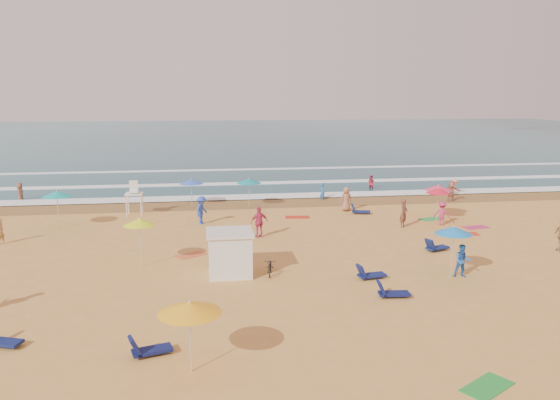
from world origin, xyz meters
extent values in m
plane|color=gold|center=(0.00, 0.00, 0.00)|extent=(220.00, 220.00, 0.00)
cube|color=#0C4756|center=(0.00, 84.00, 0.00)|extent=(220.00, 140.00, 0.18)
plane|color=olive|center=(0.00, 12.50, 0.01)|extent=(220.00, 220.00, 0.00)
cube|color=white|center=(0.00, 15.00, 0.10)|extent=(200.00, 2.20, 0.05)
cube|color=white|center=(0.00, 22.00, 0.10)|extent=(200.00, 1.60, 0.05)
cube|color=white|center=(0.00, 32.00, 0.10)|extent=(200.00, 1.20, 0.05)
cube|color=silver|center=(-5.70, -4.57, 1.00)|extent=(2.00, 2.00, 2.00)
cube|color=silver|center=(-5.70, -4.57, 2.06)|extent=(2.20, 2.20, 0.12)
imported|color=black|center=(-3.80, -4.87, 0.40)|extent=(0.75, 1.57, 0.79)
cone|color=blue|center=(-7.78, 12.44, 1.89)|extent=(1.83, 1.83, 0.35)
cone|color=teal|center=(-3.41, 11.26, 2.03)|extent=(1.87, 1.87, 0.35)
cone|color=#FFAB15|center=(-7.38, -13.80, 2.10)|extent=(1.97, 1.97, 0.35)
cone|color=red|center=(8.75, 4.48, 2.15)|extent=(1.55, 1.55, 0.35)
cone|color=#187CD0|center=(4.59, -6.50, 2.29)|extent=(1.71, 1.71, 0.35)
cone|color=#14A59E|center=(-16.14, 6.21, 2.25)|extent=(1.87, 1.87, 0.35)
cone|color=#DDF019|center=(-10.04, -2.70, 2.29)|extent=(1.59, 1.59, 0.35)
cone|color=#E53257|center=(9.24, 5.56, 2.17)|extent=(1.90, 1.90, 0.35)
cube|color=#0F194C|center=(-13.79, -11.18, 0.17)|extent=(1.41, 0.97, 0.34)
cube|color=#0E1548|center=(-8.68, -12.52, 0.17)|extent=(1.40, 0.90, 0.34)
cube|color=#101A53|center=(0.84, -6.17, 0.17)|extent=(1.37, 0.77, 0.34)
cube|color=#0E1549|center=(1.04, -8.63, 0.17)|extent=(1.35, 0.68, 0.34)
cube|color=#101C54|center=(5.85, -2.19, 0.17)|extent=(1.41, 0.97, 0.34)
cube|color=#0F1B4D|center=(4.39, 7.60, 0.17)|extent=(1.39, 0.83, 0.34)
cube|color=#238E30|center=(1.25, -15.99, 0.01)|extent=(1.90, 1.62, 0.03)
cube|color=red|center=(-0.37, 7.14, 0.01)|extent=(1.79, 1.05, 0.03)
cube|color=#D76232|center=(-7.62, -1.13, 0.01)|extent=(1.89, 1.66, 0.03)
cube|color=red|center=(9.06, 1.05, 0.01)|extent=(1.78, 1.04, 0.03)
cube|color=green|center=(8.71, 5.26, 0.01)|extent=(1.87, 1.30, 0.03)
cube|color=#BD2C5D|center=(10.57, 2.55, 0.01)|extent=(1.83, 1.15, 0.03)
imported|color=brown|center=(-21.62, 16.40, 0.61)|extent=(0.62, 0.88, 1.72)
imported|color=#B52D53|center=(8.68, 3.54, 0.79)|extent=(1.17, 1.03, 1.57)
imported|color=#CF3363|center=(-3.58, 2.14, 0.94)|extent=(1.19, 0.73, 1.88)
imported|color=#A1674A|center=(3.57, 8.75, 0.90)|extent=(0.93, 0.64, 1.81)
imported|color=#A8664D|center=(12.93, 11.18, 0.84)|extent=(1.56, 0.50, 1.69)
imported|color=blue|center=(-7.01, 6.12, 0.93)|extent=(1.18, 1.39, 1.87)
imported|color=brown|center=(5.95, 3.33, 0.95)|extent=(0.79, 0.82, 1.89)
imported|color=tan|center=(14.49, 13.81, 0.57)|extent=(0.96, 1.22, 1.65)
imported|color=#C9324E|center=(8.24, 17.47, 0.53)|extent=(0.96, 0.95, 1.57)
imported|color=blue|center=(5.10, -6.56, 0.79)|extent=(0.89, 0.77, 1.58)
imported|color=#AC884F|center=(-18.53, 2.74, 0.76)|extent=(0.57, 0.66, 1.53)
imported|color=#2664B1|center=(2.84, 13.56, 0.56)|extent=(0.50, 0.66, 1.61)
camera|label=1|loc=(-6.87, -29.69, 8.46)|focal=35.00mm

